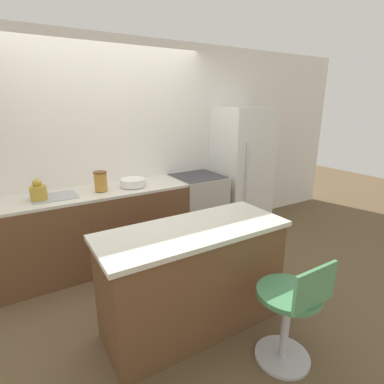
# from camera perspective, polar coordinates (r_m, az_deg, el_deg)

# --- Properties ---
(ground_plane) EXTENTS (14.00, 14.00, 0.00)m
(ground_plane) POSITION_cam_1_polar(r_m,az_deg,el_deg) (3.64, -10.93, -14.31)
(ground_plane) COLOR brown
(wall_back) EXTENTS (8.00, 0.06, 2.60)m
(wall_back) POSITION_cam_1_polar(r_m,az_deg,el_deg) (3.82, -15.66, 7.71)
(wall_back) COLOR white
(wall_back) RESTS_ON ground_plane
(back_counter) EXTENTS (2.15, 0.63, 0.91)m
(back_counter) POSITION_cam_1_polar(r_m,az_deg,el_deg) (3.65, -17.98, -6.79)
(back_counter) COLOR brown
(back_counter) RESTS_ON ground_plane
(kitchen_island) EXTENTS (1.54, 0.63, 0.91)m
(kitchen_island) POSITION_cam_1_polar(r_m,az_deg,el_deg) (2.59, 0.27, -16.04)
(kitchen_island) COLOR brown
(kitchen_island) RESTS_ON ground_plane
(oven_range) EXTENTS (0.64, 0.64, 0.91)m
(oven_range) POSITION_cam_1_polar(r_m,az_deg,el_deg) (4.15, 1.10, -3.03)
(oven_range) COLOR #B7B2A8
(oven_range) RESTS_ON ground_plane
(refrigerator) EXTENTS (0.72, 0.65, 1.80)m
(refrigerator) POSITION_cam_1_polar(r_m,az_deg,el_deg) (4.47, 9.44, 4.09)
(refrigerator) COLOR silver
(refrigerator) RESTS_ON ground_plane
(stool_chair) EXTENTS (0.45, 0.45, 0.86)m
(stool_chair) POSITION_cam_1_polar(r_m,az_deg,el_deg) (2.39, 18.21, -21.01)
(stool_chair) COLOR #B7B7BC
(stool_chair) RESTS_ON ground_plane
(kettle) EXTENTS (0.16, 0.16, 0.22)m
(kettle) POSITION_cam_1_polar(r_m,az_deg,el_deg) (3.37, -27.23, 0.11)
(kettle) COLOR #B29333
(kettle) RESTS_ON back_counter
(mixing_bowl) EXTENTS (0.29, 0.29, 0.09)m
(mixing_bowl) POSITION_cam_1_polar(r_m,az_deg,el_deg) (3.57, -11.18, 1.81)
(mixing_bowl) COLOR white
(mixing_bowl) RESTS_ON back_counter
(canister_jar) EXTENTS (0.15, 0.15, 0.22)m
(canister_jar) POSITION_cam_1_polar(r_m,az_deg,el_deg) (3.45, -17.01, 2.00)
(canister_jar) COLOR #B77F33
(canister_jar) RESTS_ON back_counter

